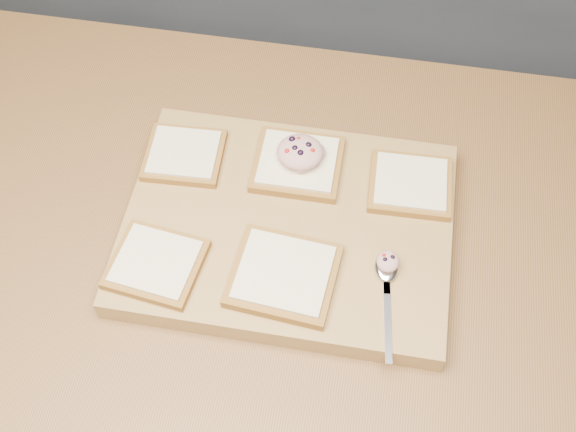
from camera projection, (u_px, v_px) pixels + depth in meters
name	position (u px, v px, depth m)	size (l,w,h in m)	color
island_counter	(293.00, 373.00, 1.36)	(2.00, 0.80, 0.90)	slate
cutting_board	(288.00, 227.00, 0.99)	(0.44, 0.34, 0.04)	#A07B44
bread_far_left	(184.00, 155.00, 1.03)	(0.11, 0.10, 0.02)	brown
bread_far_center	(298.00, 164.00, 1.02)	(0.12, 0.11, 0.02)	brown
bread_far_right	(410.00, 184.00, 1.00)	(0.12, 0.11, 0.02)	brown
bread_near_left	(156.00, 264.00, 0.93)	(0.13, 0.12, 0.02)	brown
bread_near_center	(284.00, 275.00, 0.92)	(0.14, 0.13, 0.02)	brown
tuna_salad_dollop	(300.00, 152.00, 1.00)	(0.07, 0.06, 0.03)	tan
spoon	(387.00, 274.00, 0.93)	(0.04, 0.16, 0.01)	silver
spoon_salad	(388.00, 261.00, 0.92)	(0.03, 0.03, 0.02)	tan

